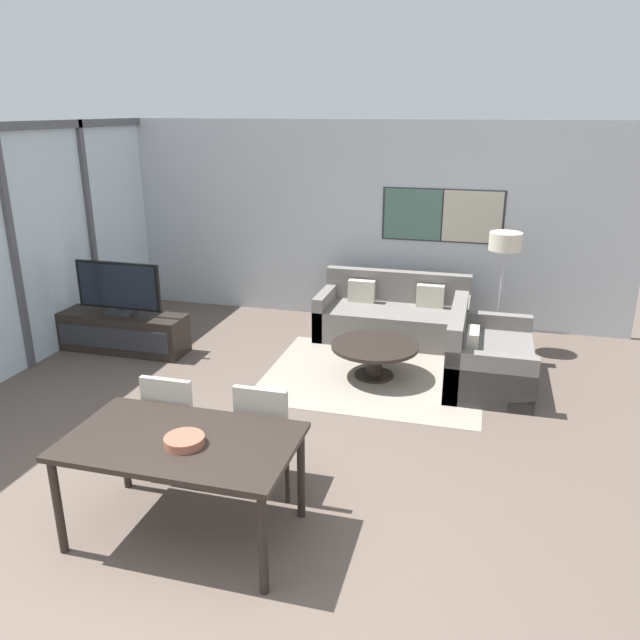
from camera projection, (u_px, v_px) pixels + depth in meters
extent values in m
plane|color=brown|center=(157.00, 593.00, 3.98)|extent=(24.00, 24.00, 0.00)
cube|color=silver|center=(354.00, 222.00, 8.86)|extent=(7.64, 0.06, 2.80)
cube|color=#2D2D33|center=(442.00, 216.00, 8.47)|extent=(1.64, 0.01, 0.72)
cube|color=#4C7060|center=(413.00, 214.00, 8.57)|extent=(0.78, 0.02, 0.68)
cube|color=beige|center=(472.00, 217.00, 8.37)|extent=(0.78, 0.02, 0.68)
cube|color=silver|center=(11.00, 252.00, 7.02)|extent=(0.02, 5.84, 2.80)
cube|color=#515156|center=(13.00, 252.00, 7.01)|extent=(0.07, 0.08, 2.80)
cube|color=#515156|center=(91.00, 229.00, 8.34)|extent=(0.07, 0.08, 2.80)
cube|color=gray|center=(374.00, 376.00, 7.19)|extent=(2.46, 2.05, 0.01)
cube|color=black|center=(123.00, 332.00, 7.90)|extent=(1.64, 0.48, 0.49)
cube|color=#2D2D33|center=(113.00, 339.00, 7.68)|extent=(1.51, 0.01, 0.27)
cube|color=#2D2D33|center=(121.00, 312.00, 7.81)|extent=(0.36, 0.20, 0.05)
cube|color=#2D2D33|center=(121.00, 307.00, 7.79)|extent=(0.06, 0.03, 0.08)
cube|color=black|center=(118.00, 286.00, 7.70)|extent=(1.13, 0.04, 0.60)
cube|color=black|center=(117.00, 286.00, 7.68)|extent=(1.05, 0.01, 0.54)
cube|color=slate|center=(392.00, 324.00, 8.32)|extent=(1.97, 0.92, 0.42)
cube|color=slate|center=(397.00, 301.00, 8.60)|extent=(1.97, 0.16, 0.84)
cube|color=slate|center=(326.00, 312.00, 8.51)|extent=(0.14, 0.92, 0.60)
cube|color=slate|center=(463.00, 323.00, 8.06)|extent=(0.14, 0.92, 0.60)
cube|color=beige|center=(361.00, 291.00, 8.50)|extent=(0.36, 0.12, 0.30)
cube|color=beige|center=(430.00, 296.00, 8.27)|extent=(0.36, 0.12, 0.30)
cube|color=slate|center=(490.00, 365.00, 6.98)|extent=(0.92, 1.49, 0.42)
cube|color=slate|center=(456.00, 344.00, 7.01)|extent=(0.16, 1.49, 0.84)
cube|color=slate|center=(489.00, 381.00, 6.34)|extent=(0.92, 0.14, 0.60)
cube|color=slate|center=(491.00, 337.00, 7.57)|extent=(0.92, 0.14, 0.60)
cube|color=beige|center=(473.00, 343.00, 6.62)|extent=(0.12, 0.36, 0.30)
cylinder|color=black|center=(374.00, 375.00, 7.19)|extent=(0.45, 0.45, 0.03)
cylinder|color=black|center=(374.00, 362.00, 7.14)|extent=(0.18, 0.18, 0.36)
cylinder|color=black|center=(375.00, 346.00, 7.07)|extent=(0.99, 0.99, 0.04)
cube|color=black|center=(181.00, 441.00, 4.30)|extent=(1.60, 0.94, 0.04)
cylinder|color=black|center=(58.00, 507.00, 4.24)|extent=(0.06, 0.06, 0.73)
cylinder|color=black|center=(263.00, 544.00, 3.87)|extent=(0.06, 0.06, 0.73)
cylinder|color=black|center=(124.00, 447.00, 4.99)|extent=(0.06, 0.06, 0.73)
cylinder|color=black|center=(301.00, 474.00, 4.62)|extent=(0.06, 0.06, 0.73)
cube|color=#B2A899|center=(182.00, 427.00, 5.17)|extent=(0.46, 0.46, 0.06)
cube|color=#B2A899|center=(167.00, 408.00, 4.89)|extent=(0.42, 0.05, 0.50)
cylinder|color=black|center=(150.00, 461.00, 5.11)|extent=(0.04, 0.04, 0.40)
cylinder|color=black|center=(195.00, 467.00, 5.01)|extent=(0.04, 0.04, 0.40)
cylinder|color=black|center=(174.00, 437.00, 5.47)|extent=(0.04, 0.04, 0.40)
cylinder|color=black|center=(216.00, 443.00, 5.37)|extent=(0.04, 0.04, 0.40)
cube|color=#B2A899|center=(271.00, 438.00, 5.00)|extent=(0.46, 0.46, 0.06)
cube|color=#B2A899|center=(261.00, 419.00, 4.72)|extent=(0.42, 0.05, 0.50)
cylinder|color=black|center=(239.00, 472.00, 4.94)|extent=(0.04, 0.04, 0.40)
cylinder|color=black|center=(287.00, 480.00, 4.84)|extent=(0.04, 0.04, 0.40)
cylinder|color=black|center=(257.00, 447.00, 5.30)|extent=(0.04, 0.04, 0.40)
cylinder|color=black|center=(302.00, 454.00, 5.20)|extent=(0.04, 0.04, 0.40)
cylinder|color=#995642|center=(184.00, 441.00, 4.21)|extent=(0.27, 0.27, 0.06)
torus|color=#995642|center=(184.00, 438.00, 4.21)|extent=(0.28, 0.28, 0.02)
cylinder|color=#2D2D33|center=(495.00, 347.00, 8.03)|extent=(0.28, 0.28, 0.02)
cylinder|color=#B7B7BC|center=(500.00, 300.00, 7.83)|extent=(0.03, 0.03, 1.26)
cylinder|color=beige|center=(505.00, 241.00, 7.59)|extent=(0.39, 0.39, 0.22)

